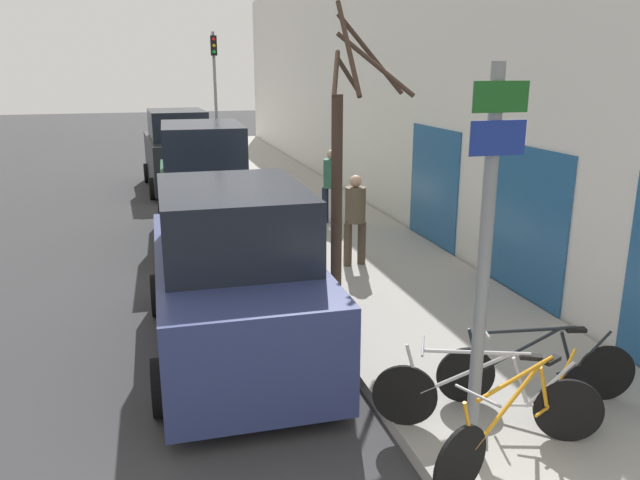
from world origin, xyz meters
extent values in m
plane|color=#333335|center=(0.00, 11.20, 0.00)|extent=(80.00, 80.00, 0.00)
cube|color=#9E9B93|center=(2.60, 14.00, 0.07)|extent=(3.20, 32.00, 0.15)
cube|color=silver|center=(4.35, 14.00, 3.25)|extent=(0.20, 32.00, 6.50)
cube|color=#26598C|center=(4.23, 6.43, 1.28)|extent=(0.03, 2.02, 2.25)
cube|color=#26598C|center=(4.23, 9.56, 1.28)|extent=(0.03, 2.02, 2.25)
cylinder|color=gray|center=(1.59, 3.09, 1.86)|extent=(0.12, 0.12, 3.42)
cube|color=#19591E|center=(1.59, 3.03, 3.30)|extent=(0.49, 0.02, 0.25)
cube|color=navy|center=(1.59, 3.03, 2.97)|extent=(0.50, 0.02, 0.28)
cylinder|color=black|center=(1.11, 2.42, 0.46)|extent=(0.59, 0.28, 0.63)
cylinder|color=black|center=(2.62, 3.08, 0.46)|extent=(0.59, 0.28, 0.63)
cylinder|color=orange|center=(1.68, 2.67, 0.76)|extent=(0.86, 0.40, 0.52)
cylinder|color=orange|center=(1.75, 2.70, 0.98)|extent=(1.00, 0.46, 0.08)
cylinder|color=orange|center=(2.17, 2.88, 0.73)|extent=(0.20, 0.11, 0.45)
cylinder|color=orange|center=(2.36, 2.96, 0.49)|extent=(0.54, 0.26, 0.08)
cylinder|color=orange|center=(2.43, 3.00, 0.71)|extent=(0.41, 0.20, 0.51)
cylinder|color=orange|center=(1.18, 2.45, 0.73)|extent=(0.19, 0.11, 0.54)
cube|color=black|center=(2.24, 2.91, 0.97)|extent=(0.22, 0.15, 0.04)
cylinder|color=#99999E|center=(1.26, 2.48, 1.00)|extent=(0.20, 0.41, 0.02)
cylinder|color=black|center=(1.09, 3.51, 0.46)|extent=(0.58, 0.31, 0.63)
cylinder|color=black|center=(2.44, 2.85, 0.46)|extent=(0.58, 0.31, 0.63)
cylinder|color=#B7B7BC|center=(1.60, 3.27, 0.76)|extent=(0.77, 0.40, 0.52)
cylinder|color=#B7B7BC|center=(1.66, 3.23, 0.98)|extent=(0.89, 0.46, 0.08)
cylinder|color=#B7B7BC|center=(2.03, 3.05, 0.73)|extent=(0.18, 0.11, 0.45)
cylinder|color=#B7B7BC|center=(2.20, 2.97, 0.49)|extent=(0.49, 0.26, 0.08)
cylinder|color=#B7B7BC|center=(2.27, 2.94, 0.71)|extent=(0.37, 0.20, 0.51)
cylinder|color=#B7B7BC|center=(1.16, 3.48, 0.73)|extent=(0.18, 0.11, 0.54)
cube|color=black|center=(2.10, 3.02, 0.97)|extent=(0.21, 0.16, 0.04)
cylinder|color=#99999E|center=(1.22, 3.45, 1.00)|extent=(0.21, 0.41, 0.02)
cylinder|color=black|center=(1.87, 3.74, 0.45)|extent=(0.60, 0.18, 0.61)
cylinder|color=black|center=(3.29, 3.39, 0.45)|extent=(0.60, 0.18, 0.61)
cylinder|color=black|center=(2.40, 3.61, 0.74)|extent=(0.81, 0.23, 0.50)
cylinder|color=black|center=(2.47, 3.59, 0.95)|extent=(0.94, 0.26, 0.08)
cylinder|color=black|center=(2.86, 3.50, 0.71)|extent=(0.18, 0.08, 0.44)
cylinder|color=black|center=(3.04, 3.45, 0.48)|extent=(0.51, 0.15, 0.07)
cylinder|color=black|center=(3.11, 3.43, 0.69)|extent=(0.38, 0.12, 0.49)
cylinder|color=black|center=(1.94, 3.73, 0.71)|extent=(0.18, 0.07, 0.53)
cube|color=black|center=(2.93, 3.48, 0.95)|extent=(0.21, 0.13, 0.04)
cylinder|color=#99999E|center=(2.01, 3.71, 0.97)|extent=(0.13, 0.43, 0.02)
cube|color=navy|center=(-0.20, 6.00, 0.75)|extent=(1.94, 4.56, 1.16)
cube|color=black|center=(-0.21, 5.81, 1.74)|extent=(1.72, 2.38, 0.84)
cylinder|color=black|center=(-1.12, 7.41, 0.31)|extent=(0.23, 0.62, 0.61)
cylinder|color=black|center=(0.75, 7.39, 0.31)|extent=(0.23, 0.62, 0.61)
cylinder|color=black|center=(-1.16, 4.60, 0.31)|extent=(0.23, 0.62, 0.61)
cylinder|color=black|center=(0.71, 4.58, 0.31)|extent=(0.23, 0.62, 0.61)
cube|color=#144728|center=(-0.06, 11.39, 0.79)|extent=(1.86, 4.58, 1.25)
cube|color=black|center=(-0.06, 11.20, 1.93)|extent=(1.62, 2.40, 1.02)
cylinder|color=black|center=(-0.87, 12.82, 0.31)|extent=(0.24, 0.62, 0.61)
cylinder|color=black|center=(0.85, 12.76, 0.31)|extent=(0.24, 0.62, 0.61)
cylinder|color=black|center=(-0.96, 10.01, 0.31)|extent=(0.24, 0.62, 0.61)
cylinder|color=black|center=(0.76, 9.96, 0.31)|extent=(0.24, 0.62, 0.61)
cube|color=black|center=(-0.24, 17.40, 0.84)|extent=(1.90, 4.47, 1.35)
cube|color=black|center=(-0.24, 17.22, 1.92)|extent=(1.63, 2.35, 0.80)
cylinder|color=black|center=(-1.16, 18.72, 0.30)|extent=(0.25, 0.61, 0.60)
cylinder|color=black|center=(0.54, 18.79, 0.30)|extent=(0.25, 0.61, 0.60)
cylinder|color=black|center=(-1.03, 16.00, 0.30)|extent=(0.25, 0.61, 0.60)
cylinder|color=black|center=(0.67, 16.07, 0.30)|extent=(0.25, 0.61, 0.60)
cylinder|color=#4C3D2D|center=(2.39, 8.51, 0.54)|extent=(0.15, 0.15, 0.77)
cylinder|color=#4C3D2D|center=(2.12, 8.47, 0.54)|extent=(0.15, 0.15, 0.77)
cylinder|color=brown|center=(2.26, 8.49, 1.23)|extent=(0.35, 0.35, 0.61)
sphere|color=tan|center=(2.26, 8.49, 1.64)|extent=(0.21, 0.21, 0.21)
cylinder|color=#1E2338|center=(2.62, 11.62, 0.55)|extent=(0.15, 0.15, 0.79)
cylinder|color=#1E2338|center=(2.89, 11.55, 0.55)|extent=(0.15, 0.15, 0.79)
cylinder|color=#33664C|center=(2.75, 11.58, 1.25)|extent=(0.36, 0.36, 0.63)
sphere|color=tan|center=(2.75, 11.58, 1.67)|extent=(0.21, 0.21, 0.21)
cylinder|color=#3D2D23|center=(1.44, 6.93, 1.66)|extent=(0.16, 0.16, 3.01)
cylinder|color=#3D2D23|center=(1.84, 6.55, 3.56)|extent=(0.87, 0.82, 0.84)
cylinder|color=#3D2D23|center=(1.32, 6.61, 3.44)|extent=(0.32, 0.70, 0.61)
cylinder|color=#3D2D23|center=(1.68, 7.19, 3.40)|extent=(0.57, 0.60, 0.53)
cylinder|color=#3D2D23|center=(1.92, 6.94, 3.68)|extent=(1.01, 0.10, 1.08)
cylinder|color=#3D2D23|center=(1.45, 6.50, 3.76)|extent=(0.09, 0.91, 1.23)
cylinder|color=gray|center=(1.26, 20.44, 2.40)|extent=(0.10, 0.10, 4.50)
cube|color=black|center=(1.26, 20.34, 4.20)|extent=(0.20, 0.16, 0.64)
sphere|color=red|center=(1.26, 20.25, 4.40)|extent=(0.11, 0.11, 0.11)
sphere|color=orange|center=(1.26, 20.25, 4.20)|extent=(0.11, 0.11, 0.11)
sphere|color=green|center=(1.26, 20.25, 4.00)|extent=(0.11, 0.11, 0.11)
camera|label=1|loc=(-1.15, -1.46, 3.53)|focal=35.00mm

